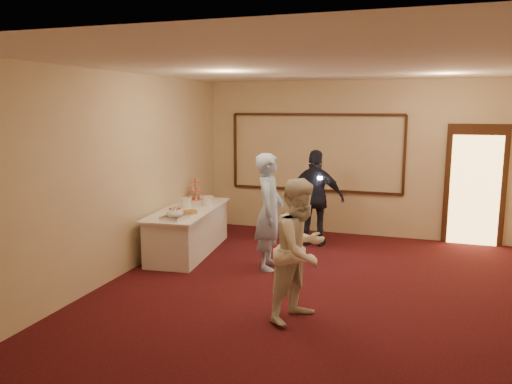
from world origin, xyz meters
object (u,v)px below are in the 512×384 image
pavlova_tray (175,215)px  woman (301,250)px  cupcake_stand (195,191)px  plate_stack_b (208,201)px  plate_stack_a (186,203)px  buffet_table (189,230)px  tart (190,212)px  guest (316,198)px  man (269,212)px

pavlova_tray → woman: woman is taller
cupcake_stand → plate_stack_b: 0.67m
cupcake_stand → plate_stack_a: (0.16, -0.75, -0.08)m
buffet_table → plate_stack_b: plate_stack_b is taller
plate_stack_b → tart: size_ratio=0.78×
plate_stack_b → guest: bearing=23.7°
guest → buffet_table: bearing=31.0°
plate_stack_a → plate_stack_b: plate_stack_b is taller
cupcake_stand → tart: (0.48, -1.21, -0.14)m
tart → guest: (1.77, 1.51, 0.08)m
plate_stack_a → man: 1.74m
cupcake_stand → woman: bearing=-47.0°
plate_stack_b → man: man is taller
plate_stack_a → tart: bearing=-55.9°
guest → pavlova_tray: bearing=48.2°
buffet_table → woman: size_ratio=1.38×
cupcake_stand → plate_stack_b: size_ratio=2.19×
plate_stack_b → woman: bearing=-47.2°
buffet_table → tart: 0.60m
woman → pavlova_tray: bearing=84.7°
pavlova_tray → plate_stack_a: pavlova_tray is taller
plate_stack_a → woman: size_ratio=0.12×
buffet_table → plate_stack_a: plate_stack_a is taller
pavlova_tray → cupcake_stand: (-0.42, 1.64, 0.09)m
plate_stack_a → buffet_table: bearing=-44.0°
man → tart: bearing=83.3°
man → woman: man is taller
woman → guest: size_ratio=0.97×
cupcake_stand → man: bearing=-33.7°
cupcake_stand → man: 2.21m
cupcake_stand → woman: woman is taller
pavlova_tray → guest: size_ratio=0.27×
pavlova_tray → guest: (1.82, 1.94, 0.03)m
tart → woman: size_ratio=0.16×
plate_stack_a → man: man is taller
tart → plate_stack_a: bearing=124.1°
buffet_table → plate_stack_a: bearing=136.0°
man → guest: man is taller
cupcake_stand → tart: bearing=-68.5°
man → pavlova_tray: bearing=100.7°
buffet_table → cupcake_stand: (-0.25, 0.83, 0.54)m
buffet_table → woman: 3.27m
plate_stack_b → guest: size_ratio=0.12×
buffet_table → plate_stack_b: 0.62m
pavlova_tray → tart: 0.44m
plate_stack_a → cupcake_stand: bearing=102.4°
pavlova_tray → tart: size_ratio=1.80×
buffet_table → guest: size_ratio=1.34×
guest → woman: bearing=99.9°
buffet_table → plate_stack_a: (-0.09, 0.09, 0.47)m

